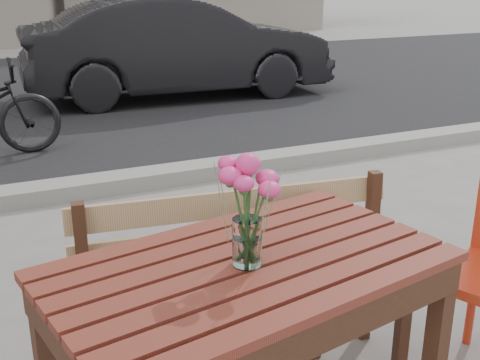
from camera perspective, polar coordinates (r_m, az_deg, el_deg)
name	(u,v)px	position (r m, az deg, el deg)	size (l,w,h in m)	color
street	(58,127)	(6.59, -16.91, 4.83)	(30.00, 8.12, 0.12)	black
main_table	(249,297)	(1.90, 0.86, -11.00)	(1.32, 0.91, 0.75)	maroon
main_bench	(242,265)	(2.37, 0.24, -8.02)	(1.35, 0.55, 0.81)	#997A4F
main_vase	(247,197)	(1.73, 0.69, -1.62)	(0.19, 0.19, 0.35)	white
parked_car	(178,47)	(7.98, -5.92, 12.43)	(1.36, 3.90, 1.29)	black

